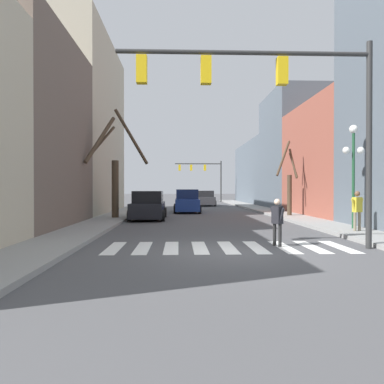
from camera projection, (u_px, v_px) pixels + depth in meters
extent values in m
plane|color=#4C4C4F|center=(232.00, 252.00, 10.98)|extent=(240.00, 240.00, 0.00)
cube|color=gray|center=(38.00, 251.00, 10.77)|extent=(2.04, 90.00, 0.15)
cube|color=#66564C|center=(6.00, 131.00, 17.47)|extent=(6.00, 8.99, 9.09)
cube|color=#BCB299|center=(72.00, 127.00, 28.33)|extent=(6.00, 12.79, 13.03)
cube|color=#934C3D|center=(347.00, 160.00, 24.87)|extent=(6.00, 9.94, 7.52)
cube|color=#515B66|center=(302.00, 152.00, 34.08)|extent=(6.00, 8.53, 10.48)
cube|color=#515B66|center=(269.00, 173.00, 46.34)|extent=(6.00, 15.97, 7.48)
cube|color=white|center=(114.00, 248.00, 11.77)|extent=(0.45, 2.60, 0.01)
cube|color=white|center=(143.00, 248.00, 11.80)|extent=(0.45, 2.60, 0.01)
cube|color=white|center=(171.00, 248.00, 11.83)|extent=(0.45, 2.60, 0.01)
cube|color=white|center=(200.00, 247.00, 11.86)|extent=(0.45, 2.60, 0.01)
cube|color=white|center=(228.00, 247.00, 11.90)|extent=(0.45, 2.60, 0.01)
cube|color=white|center=(256.00, 247.00, 11.93)|extent=(0.45, 2.60, 0.01)
cube|color=white|center=(284.00, 247.00, 11.96)|extent=(0.45, 2.60, 0.01)
cube|color=white|center=(312.00, 247.00, 11.99)|extent=(0.45, 2.60, 0.01)
cube|color=white|center=(339.00, 247.00, 12.03)|extent=(0.45, 2.60, 0.01)
cylinder|color=#2D2D2D|center=(369.00, 145.00, 11.63)|extent=(0.18, 0.18, 6.44)
cylinder|color=#2D2D2D|center=(244.00, 53.00, 11.46)|extent=(7.83, 0.14, 0.14)
cube|color=yellow|center=(282.00, 71.00, 11.51)|extent=(0.32, 0.28, 0.84)
cube|color=yellow|center=(206.00, 70.00, 11.42)|extent=(0.32, 0.28, 0.84)
cube|color=yellow|center=(142.00, 70.00, 11.35)|extent=(0.32, 0.28, 0.84)
cylinder|color=#2D2D2D|center=(221.00, 181.00, 52.26)|extent=(0.18, 0.18, 5.73)
cylinder|color=#2D2D2D|center=(198.00, 164.00, 52.12)|extent=(6.43, 0.14, 0.14)
cube|color=yellow|center=(205.00, 168.00, 52.16)|extent=(0.32, 0.28, 0.84)
cube|color=yellow|center=(191.00, 168.00, 52.09)|extent=(0.32, 0.28, 0.84)
cube|color=yellow|center=(180.00, 168.00, 52.03)|extent=(0.32, 0.28, 0.84)
cylinder|color=#1E4C2D|center=(353.00, 181.00, 16.17)|extent=(0.12, 0.12, 4.11)
sphere|color=white|center=(354.00, 129.00, 16.15)|extent=(0.36, 0.36, 0.36)
sphere|color=white|center=(346.00, 150.00, 16.14)|extent=(0.31, 0.31, 0.31)
sphere|color=white|center=(361.00, 150.00, 16.17)|extent=(0.31, 0.31, 0.31)
cube|color=black|center=(148.00, 209.00, 22.80)|extent=(1.87, 4.84, 0.85)
cube|color=black|center=(148.00, 197.00, 22.79)|extent=(1.72, 2.52, 0.70)
cylinder|color=black|center=(135.00, 212.00, 24.27)|extent=(0.22, 0.64, 0.64)
cylinder|color=black|center=(165.00, 212.00, 24.34)|extent=(0.22, 0.64, 0.64)
cylinder|color=black|center=(129.00, 216.00, 21.27)|extent=(0.22, 0.64, 0.64)
cylinder|color=black|center=(163.00, 216.00, 21.34)|extent=(0.22, 0.64, 0.64)
cube|color=gray|center=(205.00, 200.00, 40.68)|extent=(1.85, 4.75, 0.80)
cube|color=#464648|center=(205.00, 194.00, 40.67)|extent=(1.70, 2.47, 0.66)
cylinder|color=black|center=(196.00, 202.00, 42.12)|extent=(0.22, 0.64, 0.64)
cylinder|color=black|center=(213.00, 202.00, 42.19)|extent=(0.22, 0.64, 0.64)
cylinder|color=black|center=(197.00, 203.00, 39.18)|extent=(0.22, 0.64, 0.64)
cylinder|color=black|center=(215.00, 203.00, 39.25)|extent=(0.22, 0.64, 0.64)
cube|color=navy|center=(187.00, 204.00, 29.20)|extent=(1.81, 4.32, 0.90)
cube|color=#0E1C46|center=(187.00, 194.00, 29.19)|extent=(1.67, 2.25, 0.73)
cylinder|color=black|center=(200.00, 209.00, 27.90)|extent=(0.22, 0.64, 0.64)
cylinder|color=black|center=(175.00, 209.00, 27.83)|extent=(0.22, 0.64, 0.64)
cylinder|color=black|center=(198.00, 207.00, 30.57)|extent=(0.22, 0.64, 0.64)
cylinder|color=black|center=(175.00, 208.00, 30.51)|extent=(0.22, 0.64, 0.64)
cylinder|color=#7A705B|center=(355.00, 222.00, 15.13)|extent=(0.11, 0.11, 0.77)
cylinder|color=#7A705B|center=(359.00, 221.00, 15.26)|extent=(0.11, 0.11, 0.77)
cube|color=gold|center=(357.00, 205.00, 15.18)|extent=(0.43, 0.35, 0.60)
sphere|color=brown|center=(357.00, 194.00, 15.18)|extent=(0.22, 0.22, 0.22)
cylinder|color=gold|center=(354.00, 206.00, 15.08)|extent=(0.27, 0.19, 0.59)
cylinder|color=gold|center=(361.00, 205.00, 15.29)|extent=(0.27, 0.19, 0.59)
cylinder|color=black|center=(280.00, 235.00, 12.03)|extent=(0.11, 0.11, 0.73)
cylinder|color=black|center=(275.00, 235.00, 12.26)|extent=(0.11, 0.11, 0.73)
cube|color=black|center=(277.00, 215.00, 12.14)|extent=(0.34, 0.41, 0.57)
sphere|color=beige|center=(277.00, 202.00, 12.13)|extent=(0.20, 0.20, 0.20)
cylinder|color=black|center=(282.00, 217.00, 11.95)|extent=(0.18, 0.26, 0.56)
cylinder|color=black|center=(273.00, 216.00, 12.32)|extent=(0.18, 0.26, 0.56)
cylinder|color=#473828|center=(289.00, 195.00, 24.20)|extent=(0.29, 0.29, 2.60)
cylinder|color=#473828|center=(293.00, 164.00, 24.39)|extent=(0.73, 0.53, 1.95)
cylinder|color=#473828|center=(293.00, 165.00, 23.88)|extent=(0.42, 0.73, 1.66)
cylinder|color=#473828|center=(283.00, 158.00, 23.68)|extent=(1.20, 1.11, 2.35)
cylinder|color=#473828|center=(115.00, 189.00, 22.31)|extent=(0.41, 0.41, 3.40)
cylinder|color=#473828|center=(132.00, 137.00, 22.72)|extent=(2.00, 1.04, 3.32)
cylinder|color=#473828|center=(99.00, 144.00, 21.52)|extent=(1.59, 1.69, 2.40)
cylinder|color=#473828|center=(100.00, 139.00, 21.07)|extent=(1.31, 2.61, 3.00)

